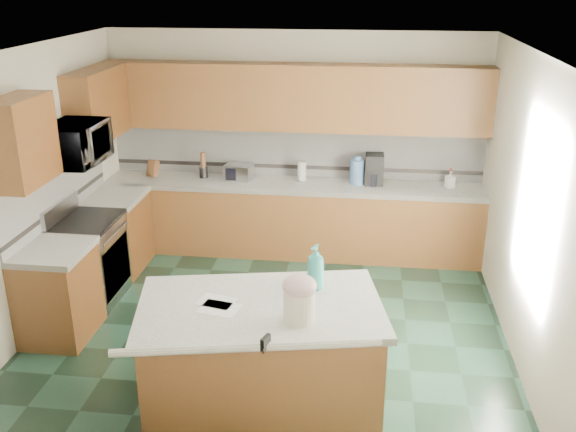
# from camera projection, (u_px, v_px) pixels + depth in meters

# --- Properties ---
(floor) EXTENTS (4.60, 4.60, 0.00)m
(floor) POSITION_uv_depth(u_px,v_px,m) (269.00, 334.00, 6.30)
(floor) COLOR black
(floor) RESTS_ON ground
(ceiling) EXTENTS (4.60, 4.60, 0.00)m
(ceiling) POSITION_uv_depth(u_px,v_px,m) (265.00, 53.00, 5.33)
(ceiling) COLOR white
(ceiling) RESTS_ON ground
(wall_back) EXTENTS (4.60, 0.04, 2.70)m
(wall_back) POSITION_uv_depth(u_px,v_px,m) (295.00, 142.00, 7.96)
(wall_back) COLOR #EEE6CD
(wall_back) RESTS_ON ground
(wall_front) EXTENTS (4.60, 0.04, 2.70)m
(wall_front) POSITION_uv_depth(u_px,v_px,m) (205.00, 343.00, 3.66)
(wall_front) COLOR #EEE6CD
(wall_front) RESTS_ON ground
(wall_left) EXTENTS (0.04, 4.60, 2.70)m
(wall_left) POSITION_uv_depth(u_px,v_px,m) (25.00, 195.00, 6.08)
(wall_left) COLOR #EEE6CD
(wall_left) RESTS_ON ground
(wall_right) EXTENTS (0.04, 4.60, 2.70)m
(wall_right) POSITION_uv_depth(u_px,v_px,m) (532.00, 217.00, 5.55)
(wall_right) COLOR #EEE6CD
(wall_right) RESTS_ON ground
(back_base_cab) EXTENTS (4.60, 0.60, 0.86)m
(back_base_cab) POSITION_uv_depth(u_px,v_px,m) (292.00, 220.00, 7.99)
(back_base_cab) COLOR #311808
(back_base_cab) RESTS_ON ground
(back_countertop) EXTENTS (4.60, 0.64, 0.06)m
(back_countertop) POSITION_uv_depth(u_px,v_px,m) (292.00, 185.00, 7.83)
(back_countertop) COLOR white
(back_countertop) RESTS_ON back_base_cab
(back_upper_cab) EXTENTS (4.60, 0.33, 0.78)m
(back_upper_cab) POSITION_uv_depth(u_px,v_px,m) (294.00, 97.00, 7.58)
(back_upper_cab) COLOR #311808
(back_upper_cab) RESTS_ON wall_back
(back_backsplash) EXTENTS (4.60, 0.02, 0.63)m
(back_backsplash) POSITION_uv_depth(u_px,v_px,m) (295.00, 152.00, 7.97)
(back_backsplash) COLOR silver
(back_backsplash) RESTS_ON back_countertop
(back_accent_band) EXTENTS (4.60, 0.01, 0.05)m
(back_accent_band) POSITION_uv_depth(u_px,v_px,m) (295.00, 167.00, 8.04)
(back_accent_band) COLOR black
(back_accent_band) RESTS_ON back_countertop
(left_base_cab_rear) EXTENTS (0.60, 0.82, 0.86)m
(left_base_cab_rear) POSITION_uv_depth(u_px,v_px,m) (117.00, 234.00, 7.57)
(left_base_cab_rear) COLOR #311808
(left_base_cab_rear) RESTS_ON ground
(left_counter_rear) EXTENTS (0.64, 0.82, 0.06)m
(left_counter_rear) POSITION_uv_depth(u_px,v_px,m) (113.00, 198.00, 7.40)
(left_counter_rear) COLOR white
(left_counter_rear) RESTS_ON left_base_cab_rear
(left_base_cab_front) EXTENTS (0.60, 0.72, 0.86)m
(left_base_cab_front) POSITION_uv_depth(u_px,v_px,m) (58.00, 295.00, 6.15)
(left_base_cab_front) COLOR #311808
(left_base_cab_front) RESTS_ON ground
(left_counter_front) EXTENTS (0.64, 0.72, 0.06)m
(left_counter_front) POSITION_uv_depth(u_px,v_px,m) (52.00, 251.00, 5.98)
(left_counter_front) COLOR white
(left_counter_front) RESTS_ON left_base_cab_front
(left_backsplash) EXTENTS (0.02, 2.30, 0.63)m
(left_backsplash) POSITION_uv_depth(u_px,v_px,m) (57.00, 188.00, 6.62)
(left_backsplash) COLOR silver
(left_backsplash) RESTS_ON wall_left
(left_accent_band) EXTENTS (0.01, 2.30, 0.05)m
(left_accent_band) POSITION_uv_depth(u_px,v_px,m) (60.00, 206.00, 6.69)
(left_accent_band) COLOR black
(left_accent_band) RESTS_ON wall_left
(left_upper_cab_rear) EXTENTS (0.33, 1.09, 0.78)m
(left_upper_cab_rear) POSITION_uv_depth(u_px,v_px,m) (97.00, 105.00, 7.16)
(left_upper_cab_rear) COLOR #311808
(left_upper_cab_rear) RESTS_ON wall_left
(left_upper_cab_front) EXTENTS (0.33, 0.72, 0.78)m
(left_upper_cab_front) POSITION_uv_depth(u_px,v_px,m) (22.00, 141.00, 5.62)
(left_upper_cab_front) COLOR #311808
(left_upper_cab_front) RESTS_ON wall_left
(range_body) EXTENTS (0.60, 0.76, 0.88)m
(range_body) POSITION_uv_depth(u_px,v_px,m) (90.00, 262.00, 6.83)
(range_body) COLOR #B7B7BC
(range_body) RESTS_ON ground
(range_oven_door) EXTENTS (0.02, 0.68, 0.55)m
(range_oven_door) POSITION_uv_depth(u_px,v_px,m) (116.00, 266.00, 6.81)
(range_oven_door) COLOR black
(range_oven_door) RESTS_ON range_body
(range_cooktop) EXTENTS (0.62, 0.78, 0.04)m
(range_cooktop) POSITION_uv_depth(u_px,v_px,m) (85.00, 222.00, 6.66)
(range_cooktop) COLOR black
(range_cooktop) RESTS_ON range_body
(range_handle) EXTENTS (0.02, 0.66, 0.02)m
(range_handle) POSITION_uv_depth(u_px,v_px,m) (116.00, 234.00, 6.67)
(range_handle) COLOR #B7B7BC
(range_handle) RESTS_ON range_body
(range_backguard) EXTENTS (0.06, 0.76, 0.18)m
(range_backguard) POSITION_uv_depth(u_px,v_px,m) (60.00, 210.00, 6.65)
(range_backguard) COLOR #B7B7BC
(range_backguard) RESTS_ON range_body
(microwave) EXTENTS (0.50, 0.73, 0.41)m
(microwave) POSITION_uv_depth(u_px,v_px,m) (75.00, 144.00, 6.37)
(microwave) COLOR #B7B7BC
(microwave) RESTS_ON wall_left
(island_base) EXTENTS (1.96, 1.36, 0.86)m
(island_base) POSITION_uv_depth(u_px,v_px,m) (261.00, 359.00, 5.14)
(island_base) COLOR #311808
(island_base) RESTS_ON ground
(island_top) EXTENTS (2.08, 1.47, 0.06)m
(island_top) POSITION_uv_depth(u_px,v_px,m) (260.00, 308.00, 4.97)
(island_top) COLOR white
(island_top) RESTS_ON island_base
(island_bullnose) EXTENTS (1.87, 0.43, 0.06)m
(island_bullnose) POSITION_uv_depth(u_px,v_px,m) (247.00, 348.00, 4.45)
(island_bullnose) COLOR white
(island_bullnose) RESTS_ON island_base
(treat_jar) EXTENTS (0.26, 0.26, 0.25)m
(treat_jar) POSITION_uv_depth(u_px,v_px,m) (299.00, 306.00, 4.70)
(treat_jar) COLOR white
(treat_jar) RESTS_ON island_top
(treat_jar_lid) EXTENTS (0.25, 0.25, 0.16)m
(treat_jar_lid) POSITION_uv_depth(u_px,v_px,m) (300.00, 286.00, 4.64)
(treat_jar_lid) COLOR #D0A8AD
(treat_jar_lid) RESTS_ON treat_jar
(treat_jar_knob) EXTENTS (0.08, 0.03, 0.03)m
(treat_jar_knob) POSITION_uv_depth(u_px,v_px,m) (300.00, 279.00, 4.63)
(treat_jar_knob) COLOR tan
(treat_jar_knob) RESTS_ON treat_jar_lid
(treat_jar_knob_end_l) EXTENTS (0.04, 0.04, 0.04)m
(treat_jar_knob_end_l) POSITION_uv_depth(u_px,v_px,m) (294.00, 279.00, 4.63)
(treat_jar_knob_end_l) COLOR tan
(treat_jar_knob_end_l) RESTS_ON treat_jar_lid
(treat_jar_knob_end_r) EXTENTS (0.04, 0.04, 0.04)m
(treat_jar_knob_end_r) POSITION_uv_depth(u_px,v_px,m) (305.00, 280.00, 4.62)
(treat_jar_knob_end_r) COLOR tan
(treat_jar_knob_end_r) RESTS_ON treat_jar_lid
(soap_bottle_island) EXTENTS (0.19, 0.20, 0.38)m
(soap_bottle_island) POSITION_uv_depth(u_px,v_px,m) (316.00, 267.00, 5.16)
(soap_bottle_island) COLOR teal
(soap_bottle_island) RESTS_ON island_top
(paper_sheet_a) EXTENTS (0.34, 0.28, 0.00)m
(paper_sheet_a) POSITION_uv_depth(u_px,v_px,m) (219.00, 308.00, 4.91)
(paper_sheet_a) COLOR white
(paper_sheet_a) RESTS_ON island_top
(paper_sheet_b) EXTENTS (0.32, 0.27, 0.00)m
(paper_sheet_b) POSITION_uv_depth(u_px,v_px,m) (216.00, 301.00, 5.01)
(paper_sheet_b) COLOR white
(paper_sheet_b) RESTS_ON island_top
(clamp_body) EXTENTS (0.06, 0.11, 0.09)m
(clamp_body) POSITION_uv_depth(u_px,v_px,m) (266.00, 342.00, 4.44)
(clamp_body) COLOR black
(clamp_body) RESTS_ON island_top
(clamp_handle) EXTENTS (0.02, 0.07, 0.02)m
(clamp_handle) POSITION_uv_depth(u_px,v_px,m) (264.00, 350.00, 4.39)
(clamp_handle) COLOR black
(clamp_handle) RESTS_ON island_top
(knife_block) EXTENTS (0.16, 0.18, 0.23)m
(knife_block) POSITION_uv_depth(u_px,v_px,m) (153.00, 168.00, 8.03)
(knife_block) COLOR #472814
(knife_block) RESTS_ON back_countertop
(utensil_crock) EXTENTS (0.10, 0.10, 0.13)m
(utensil_crock) POSITION_uv_depth(u_px,v_px,m) (203.00, 172.00, 8.00)
(utensil_crock) COLOR black
(utensil_crock) RESTS_ON back_countertop
(utensil_bundle) EXTENTS (0.06, 0.06, 0.19)m
(utensil_bundle) POSITION_uv_depth(u_px,v_px,m) (203.00, 160.00, 7.94)
(utensil_bundle) COLOR #472814
(utensil_bundle) RESTS_ON utensil_crock
(toaster_oven) EXTENTS (0.37, 0.28, 0.19)m
(toaster_oven) POSITION_uv_depth(u_px,v_px,m) (239.00, 172.00, 7.91)
(toaster_oven) COLOR #B7B7BC
(toaster_oven) RESTS_ON back_countertop
(toaster_oven_door) EXTENTS (0.29, 0.01, 0.15)m
(toaster_oven_door) POSITION_uv_depth(u_px,v_px,m) (237.00, 175.00, 7.81)
(toaster_oven_door) COLOR black
(toaster_oven_door) RESTS_ON toaster_oven
(paper_towel) EXTENTS (0.11, 0.11, 0.24)m
(paper_towel) POSITION_uv_depth(u_px,v_px,m) (302.00, 171.00, 7.86)
(paper_towel) COLOR white
(paper_towel) RESTS_ON back_countertop
(paper_towel_base) EXTENTS (0.16, 0.16, 0.01)m
(paper_towel_base) POSITION_uv_depth(u_px,v_px,m) (302.00, 180.00, 7.90)
(paper_towel_base) COLOR #B7B7BC
(paper_towel_base) RESTS_ON back_countertop
(water_jug) EXTENTS (0.18, 0.18, 0.30)m
(water_jug) POSITION_uv_depth(u_px,v_px,m) (357.00, 172.00, 7.73)
(water_jug) COLOR #5076AA
(water_jug) RESTS_ON back_countertop
(water_jug_neck) EXTENTS (0.09, 0.09, 0.04)m
(water_jug_neck) POSITION_uv_depth(u_px,v_px,m) (358.00, 158.00, 7.67)
(water_jug_neck) COLOR #5076AA
(water_jug_neck) RESTS_ON water_jug
(coffee_maker) EXTENTS (0.22, 0.24, 0.37)m
(coffee_maker) POSITION_uv_depth(u_px,v_px,m) (374.00, 169.00, 7.71)
(coffee_maker) COLOR black
(coffee_maker) RESTS_ON back_countertop
(coffee_carafe) EXTENTS (0.15, 0.15, 0.15)m
(coffee_carafe) POSITION_uv_depth(u_px,v_px,m) (374.00, 179.00, 7.70)
(coffee_carafe) COLOR black
(coffee_carafe) RESTS_ON back_countertop
(soap_bottle_back) EXTENTS (0.12, 0.12, 0.21)m
(soap_bottle_back) POSITION_uv_depth(u_px,v_px,m) (450.00, 179.00, 7.61)
(soap_bottle_back) COLOR white
(soap_bottle_back) RESTS_ON back_countertop
(soap_back_cap) EXTENTS (0.02, 0.02, 0.03)m
(soap_back_cap) POSITION_uv_depth(u_px,v_px,m) (451.00, 170.00, 7.57)
(soap_back_cap) COLOR red
(soap_back_cap) RESTS_ON soap_bottle_back
(window_light_proxy) EXTENTS (0.02, 1.40, 1.10)m
(window_light_proxy) POSITION_uv_depth(u_px,v_px,m) (536.00, 208.00, 5.31)
(window_light_proxy) COLOR white
(window_light_proxy) RESTS_ON wall_right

